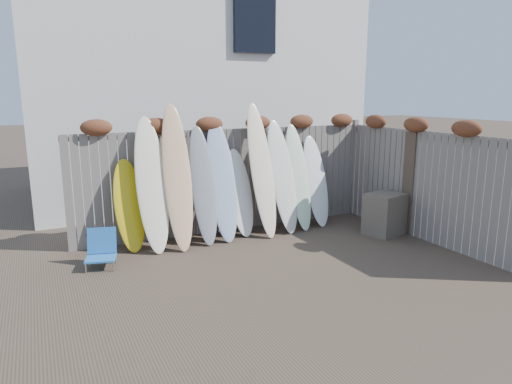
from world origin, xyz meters
name	(u,v)px	position (x,y,z in m)	size (l,w,h in m)	color
ground	(290,270)	(0.00, 0.00, 0.00)	(80.00, 80.00, 0.00)	#493A2D
back_fence	(232,171)	(0.06, 2.39, 1.18)	(6.05, 0.28, 2.24)	slate
right_fence	(428,179)	(2.99, 0.25, 1.14)	(0.28, 4.40, 2.24)	slate
house	(187,73)	(0.50, 6.50, 3.20)	(8.50, 5.50, 6.33)	silver
beach_chair	(101,249)	(-2.56, 1.46, 0.27)	(0.55, 0.57, 0.59)	blue
wooden_crate	(384,214)	(2.56, 0.84, 0.40)	(0.68, 0.57, 0.79)	brown
lattice_panel	(392,179)	(3.05, 1.22, 0.98)	(0.05, 1.31, 1.96)	#30291D
surfboard_0	(129,205)	(-1.99, 2.07, 0.78)	(0.51, 0.07, 1.63)	gold
surfboard_1	(152,184)	(-1.62, 1.93, 1.14)	(0.53, 0.07, 2.38)	white
surfboard_2	(177,177)	(-1.18, 1.89, 1.25)	(0.48, 0.07, 2.60)	#F9AE79
surfboard_3	(203,185)	(-0.70, 1.94, 1.05)	(0.45, 0.07, 2.18)	gray
surfboard_4	(222,181)	(-0.33, 1.96, 1.09)	(0.52, 0.07, 2.26)	#94AACC
surfboard_5	(240,193)	(0.07, 2.04, 0.82)	(0.50, 0.07, 1.70)	white
surfboard_6	(262,170)	(0.46, 1.92, 1.25)	(0.45, 0.07, 2.60)	#FEEBC6
surfboard_7	(282,176)	(0.93, 1.94, 1.08)	(0.53, 0.07, 2.25)	silver
surfboard_8	(298,177)	(1.31, 1.97, 1.03)	(0.46, 0.07, 2.15)	#D6F5CE
surfboard_9	(316,181)	(1.76, 2.02, 0.91)	(0.51, 0.07, 1.89)	white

